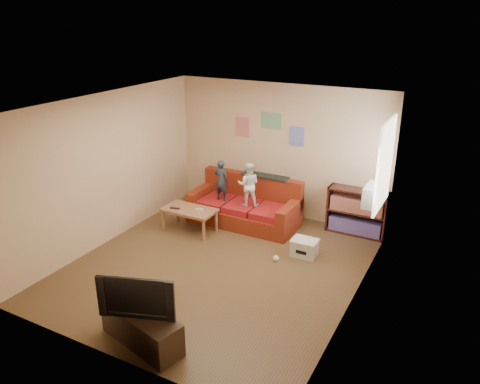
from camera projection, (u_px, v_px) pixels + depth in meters
The scene contains 17 objects.
room_shell at pixel (216, 190), 7.32m from camera, with size 4.52×5.02×2.72m.
sofa at pixel (246, 207), 9.34m from camera, with size 2.15×0.99×0.95m.
child_a at pixel (221, 180), 9.19m from camera, with size 0.30×0.20×0.83m, color #272D38.
child_b at pixel (248, 184), 8.92m from camera, with size 0.42×0.33×0.87m, color white.
coffee_table at pixel (189, 212), 8.93m from camera, with size 1.01×0.56×0.46m.
remote at pixel (175, 208), 8.91m from camera, with size 0.20×0.05×0.02m, color black.
game_controller at pixel (200, 209), 8.85m from camera, with size 0.14×0.04×0.03m, color silver.
bookshelf at pixel (357, 214), 8.82m from camera, with size 1.11×0.33×0.89m.
window at pixel (385, 165), 7.61m from camera, with size 0.04×1.08×1.48m, color white.
ac_unit at pixel (374, 195), 7.86m from camera, with size 0.28×0.55×0.35m, color #B7B2A3.
artwork_left at pixel (242, 127), 9.60m from camera, with size 0.30×0.01×0.40m, color #D87266.
artwork_center at pixel (271, 121), 9.24m from camera, with size 0.42×0.01×0.32m, color #72B27F.
artwork_right at pixel (296, 136), 9.09m from camera, with size 0.30×0.01×0.38m, color #727FCC.
file_box at pixel (304, 248), 8.09m from camera, with size 0.44×0.34×0.30m.
tv_stand at pixel (142, 328), 5.92m from camera, with size 1.20×0.40×0.45m, color #37281C.
television at pixel (139, 294), 5.74m from camera, with size 0.97×0.13×0.56m, color black.
tissue at pixel (276, 258), 7.94m from camera, with size 0.10×0.10×0.10m, color white.
Camera 1 is at (3.54, -5.86, 3.98)m, focal length 35.00 mm.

